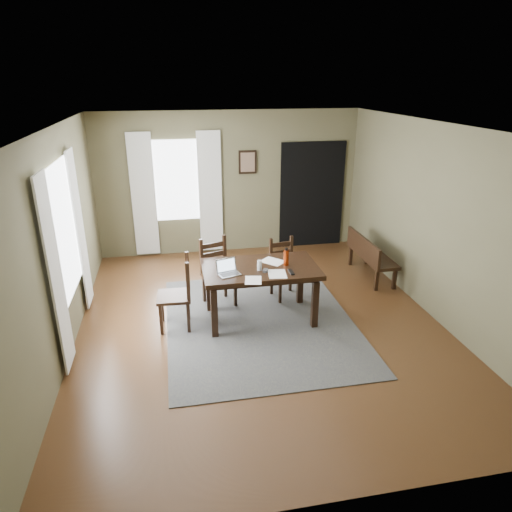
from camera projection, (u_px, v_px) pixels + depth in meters
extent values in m
cube|color=#492C16|center=(260.00, 323.00, 6.49)|extent=(5.00, 6.00, 0.01)
cube|color=brown|center=(229.00, 183.00, 8.73)|extent=(5.00, 0.02, 2.70)
cube|color=brown|center=(343.00, 364.00, 3.25)|extent=(5.00, 0.02, 2.70)
cube|color=brown|center=(59.00, 245.00, 5.55)|extent=(0.02, 6.00, 2.70)
cube|color=brown|center=(434.00, 222.00, 6.43)|extent=(0.02, 6.00, 2.70)
cube|color=white|center=(261.00, 126.00, 5.49)|extent=(5.00, 6.00, 0.02)
cube|color=#414141|center=(260.00, 322.00, 6.48)|extent=(2.60, 3.20, 0.01)
cube|color=black|center=(260.00, 269.00, 6.31)|extent=(1.60, 0.96, 0.06)
cube|color=black|center=(260.00, 273.00, 6.33)|extent=(1.43, 0.79, 0.05)
cube|color=black|center=(214.00, 313.00, 6.01)|extent=(0.09, 0.09, 0.68)
cube|color=black|center=(209.00, 289.00, 6.69)|extent=(0.09, 0.09, 0.68)
cube|color=black|center=(315.00, 304.00, 6.24)|extent=(0.09, 0.09, 0.68)
cube|color=black|center=(300.00, 282.00, 6.92)|extent=(0.09, 0.09, 0.68)
cube|color=black|center=(174.00, 297.00, 6.20)|extent=(0.47, 0.47, 0.04)
cube|color=black|center=(162.00, 307.00, 6.43)|extent=(0.04, 0.04, 0.44)
cube|color=black|center=(188.00, 305.00, 6.48)|extent=(0.04, 0.04, 0.44)
cube|color=black|center=(161.00, 320.00, 6.09)|extent=(0.04, 0.04, 0.44)
cube|color=black|center=(188.00, 318.00, 6.14)|extent=(0.04, 0.04, 0.44)
cube|color=black|center=(188.00, 271.00, 6.30)|extent=(0.05, 0.05, 0.56)
cube|color=black|center=(188.00, 282.00, 5.94)|extent=(0.05, 0.05, 0.56)
cube|color=black|center=(188.00, 286.00, 6.17)|extent=(0.04, 0.33, 0.07)
cube|color=black|center=(188.00, 276.00, 6.12)|extent=(0.04, 0.33, 0.07)
cube|color=black|center=(187.00, 266.00, 6.06)|extent=(0.04, 0.33, 0.07)
cube|color=black|center=(219.00, 276.00, 6.84)|extent=(0.56, 0.56, 0.04)
cube|color=black|center=(213.00, 298.00, 6.70)|extent=(0.05, 0.05, 0.43)
cube|color=black|center=(204.00, 288.00, 6.99)|extent=(0.05, 0.05, 0.43)
cube|color=black|center=(235.00, 293.00, 6.86)|extent=(0.05, 0.05, 0.43)
cube|color=black|center=(225.00, 284.00, 7.15)|extent=(0.05, 0.05, 0.43)
cube|color=black|center=(201.00, 257.00, 6.81)|extent=(0.06, 0.06, 0.55)
cube|color=black|center=(225.00, 252.00, 6.98)|extent=(0.06, 0.06, 0.55)
cube|color=black|center=(213.00, 263.00, 6.95)|extent=(0.32, 0.12, 0.07)
cube|color=black|center=(213.00, 254.00, 6.90)|extent=(0.32, 0.12, 0.07)
cube|color=black|center=(213.00, 245.00, 6.84)|extent=(0.32, 0.12, 0.07)
cube|color=black|center=(286.00, 272.00, 7.07)|extent=(0.48, 0.48, 0.04)
cube|color=black|center=(280.00, 291.00, 6.95)|extent=(0.05, 0.05, 0.40)
cube|color=black|center=(272.00, 282.00, 7.24)|extent=(0.05, 0.05, 0.40)
cube|color=black|center=(299.00, 287.00, 7.07)|extent=(0.05, 0.05, 0.40)
cube|color=black|center=(290.00, 279.00, 7.35)|extent=(0.05, 0.05, 0.40)
cube|color=black|center=(271.00, 254.00, 7.08)|extent=(0.05, 0.05, 0.50)
cube|color=black|center=(291.00, 251.00, 7.20)|extent=(0.05, 0.05, 0.50)
cube|color=black|center=(281.00, 260.00, 7.19)|extent=(0.30, 0.08, 0.07)
cube|color=black|center=(281.00, 252.00, 7.14)|extent=(0.30, 0.08, 0.07)
cube|color=black|center=(281.00, 244.00, 7.09)|extent=(0.30, 0.08, 0.07)
cube|color=black|center=(372.00, 255.00, 7.85)|extent=(0.42, 1.29, 0.06)
cube|color=black|center=(394.00, 279.00, 7.45)|extent=(0.06, 0.06, 0.36)
cube|color=black|center=(376.00, 280.00, 7.39)|extent=(0.06, 0.06, 0.36)
cube|color=black|center=(367.00, 255.00, 8.46)|extent=(0.06, 0.06, 0.36)
cube|color=black|center=(351.00, 256.00, 8.40)|extent=(0.06, 0.06, 0.36)
cube|color=black|center=(363.00, 246.00, 7.75)|extent=(0.05, 1.29, 0.31)
cube|color=#B7B7BC|center=(229.00, 274.00, 6.04)|extent=(0.33, 0.27, 0.01)
cube|color=#B7B7BC|center=(226.00, 265.00, 6.09)|extent=(0.29, 0.13, 0.18)
cube|color=silver|center=(226.00, 265.00, 6.08)|extent=(0.25, 0.11, 0.15)
cube|color=#3F3F42|center=(230.00, 274.00, 6.03)|extent=(0.26, 0.18, 0.00)
cube|color=#3F3F42|center=(265.00, 270.00, 6.14)|extent=(0.09, 0.11, 0.03)
cube|color=black|center=(291.00, 272.00, 6.11)|extent=(0.05, 0.18, 0.02)
cylinder|color=silver|center=(260.00, 265.00, 6.17)|extent=(0.07, 0.07, 0.14)
cylinder|color=#A5310C|center=(286.00, 258.00, 6.32)|extent=(0.08, 0.08, 0.22)
cylinder|color=black|center=(286.00, 249.00, 6.27)|extent=(0.05, 0.05, 0.03)
cube|color=white|center=(277.00, 274.00, 6.07)|extent=(0.27, 0.34, 0.00)
cube|color=white|center=(273.00, 261.00, 6.48)|extent=(0.39, 0.40, 0.00)
cube|color=white|center=(253.00, 280.00, 5.88)|extent=(0.26, 0.31, 0.00)
cube|color=white|center=(64.00, 232.00, 5.70)|extent=(0.01, 1.30, 1.70)
cube|color=white|center=(176.00, 181.00, 8.49)|extent=(1.00, 0.01, 1.50)
cube|color=silver|center=(56.00, 276.00, 5.05)|extent=(0.03, 0.48, 2.30)
cube|color=silver|center=(80.00, 230.00, 6.55)|extent=(0.03, 0.48, 2.30)
cube|color=silver|center=(143.00, 196.00, 8.45)|extent=(0.44, 0.03, 2.30)
cube|color=silver|center=(210.00, 193.00, 8.66)|extent=(0.44, 0.03, 2.30)
cube|color=black|center=(248.00, 162.00, 8.62)|extent=(0.34, 0.03, 0.44)
cube|color=brown|center=(248.00, 162.00, 8.60)|extent=(0.27, 0.01, 0.36)
cube|color=black|center=(312.00, 195.00, 9.10)|extent=(1.30, 0.03, 2.10)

